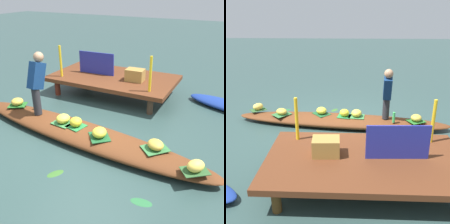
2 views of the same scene
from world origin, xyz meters
TOP-DOWN VIEW (x-y plane):
  - canal_water at (0.00, 0.00)m, footprint 40.00×40.00m
  - dock_platform at (-0.47, 2.34)m, footprint 3.20×1.80m
  - vendor_boat at (0.00, 0.00)m, footprint 5.29×1.31m
  - leaf_mat_0 at (-1.78, 0.24)m, footprint 0.47×0.45m
  - banana_bunch_0 at (-1.78, 0.24)m, footprint 0.31×0.32m
  - leaf_mat_1 at (-0.09, 0.01)m, footprint 0.37×0.36m
  - banana_bunch_1 at (-0.09, 0.01)m, footprint 0.29×0.30m
  - leaf_mat_2 at (2.16, -0.34)m, footprint 0.46×0.43m
  - banana_bunch_2 at (2.16, -0.34)m, footprint 0.32×0.33m
  - leaf_mat_3 at (-0.38, 0.01)m, footprint 0.42×0.37m
  - banana_bunch_3 at (-0.38, 0.01)m, footprint 0.31×0.33m
  - leaf_mat_4 at (1.48, -0.04)m, footprint 0.51×0.51m
  - banana_bunch_4 at (1.48, -0.04)m, footprint 0.38×0.37m
  - leaf_mat_5 at (0.49, -0.13)m, footprint 0.51×0.51m
  - banana_bunch_5 at (0.49, -0.13)m, footprint 0.33×0.34m
  - vendor_person at (-1.07, 0.18)m, footprint 0.22×0.44m
  - water_bottle at (-1.24, 0.32)m, footprint 0.06×0.06m
  - market_banner at (-0.97, 2.34)m, footprint 1.00×0.07m
  - railing_post_west at (-1.67, 1.74)m, footprint 0.06×0.06m
  - railing_post_east at (0.73, 1.74)m, footprint 0.06×0.06m
  - produce_crate at (0.16, 2.27)m, footprint 0.45×0.34m
  - drifting_plant_0 at (0.21, -1.04)m, footprint 0.26×0.30m
  - drifting_plant_1 at (1.62, -1.01)m, footprint 0.32×0.18m

SIDE VIEW (x-z plane):
  - canal_water at x=0.00m, z-range 0.00..0.00m
  - drifting_plant_0 at x=0.21m, z-range 0.00..0.01m
  - drifting_plant_1 at x=1.62m, z-range 0.00..0.01m
  - vendor_boat at x=0.00m, z-range 0.00..0.25m
  - leaf_mat_0 at x=-1.78m, z-range 0.25..0.26m
  - leaf_mat_1 at x=-0.09m, z-range 0.25..0.26m
  - leaf_mat_2 at x=2.16m, z-range 0.25..0.26m
  - leaf_mat_3 at x=-0.38m, z-range 0.25..0.26m
  - leaf_mat_4 at x=1.48m, z-range 0.25..0.26m
  - leaf_mat_5 at x=0.49m, z-range 0.25..0.26m
  - banana_bunch_4 at x=1.48m, z-range 0.25..0.40m
  - banana_bunch_0 at x=-1.78m, z-range 0.25..0.41m
  - banana_bunch_5 at x=0.49m, z-range 0.25..0.42m
  - banana_bunch_3 at x=-0.38m, z-range 0.25..0.42m
  - banana_bunch_2 at x=2.16m, z-range 0.25..0.42m
  - banana_bunch_1 at x=-0.09m, z-range 0.25..0.43m
  - water_bottle at x=-1.24m, z-range 0.25..0.49m
  - dock_platform at x=-0.47m, z-range 0.18..0.67m
  - produce_crate at x=0.16m, z-range 0.49..0.78m
  - market_banner at x=-0.97m, z-range 0.49..1.06m
  - railing_post_west at x=-1.67m, z-range 0.49..1.28m
  - railing_post_east at x=0.73m, z-range 0.49..1.28m
  - vendor_person at x=-1.07m, z-range 0.33..1.57m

